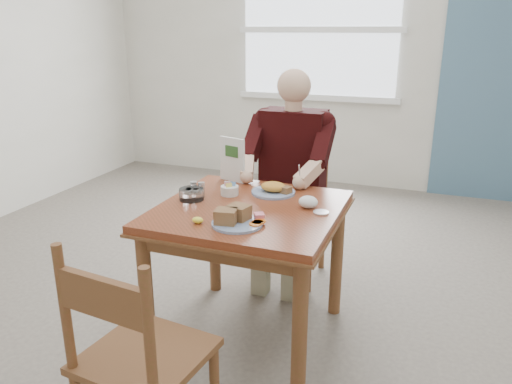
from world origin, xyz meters
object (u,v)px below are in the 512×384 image
at_px(table, 249,227).
at_px(near_plate, 236,218).
at_px(chair_far, 293,207).
at_px(chair_near, 137,360).
at_px(far_plate, 274,189).
at_px(diner, 290,162).

height_order(table, near_plate, near_plate).
height_order(table, chair_far, chair_far).
xyz_separation_m(chair_near, far_plate, (0.11, 1.20, 0.30)).
height_order(table, chair_near, chair_near).
distance_m(chair_near, far_plate, 1.24).
bearing_deg(table, far_plate, 78.38).
xyz_separation_m(chair_near, diner, (0.06, 1.66, 0.33)).
height_order(diner, near_plate, diner).
distance_m(diner, far_plate, 0.46).
xyz_separation_m(table, diner, (0.00, 0.71, 0.17)).
distance_m(chair_far, chair_near, 1.75).
distance_m(chair_far, near_plate, 1.08).
height_order(chair_far, diner, diner).
bearing_deg(diner, chair_near, -92.05).
bearing_deg(chair_near, chair_far, 88.06).
distance_m(diner, near_plate, 0.95).
bearing_deg(chair_far, diner, -89.99).
height_order(diner, far_plate, diner).
bearing_deg(table, chair_near, -93.57).
height_order(chair_near, near_plate, chair_near).
bearing_deg(far_plate, near_plate, -92.51).
relative_size(diner, far_plate, 4.50).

